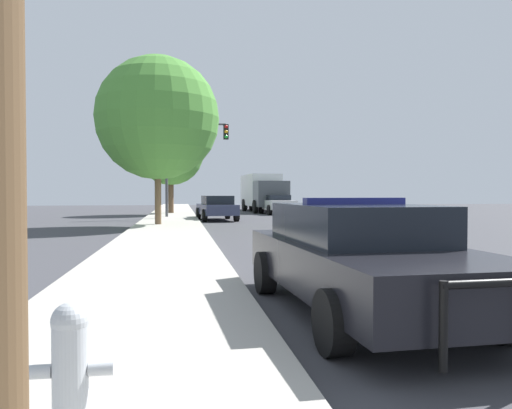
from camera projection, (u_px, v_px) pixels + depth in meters
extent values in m
cube|color=#ADA89E|center=(139.00, 314.00, 6.18)|extent=(3.00, 110.00, 0.13)
cube|color=black|center=(361.00, 266.00, 6.44)|extent=(2.15, 4.96, 0.59)
cube|color=black|center=(354.00, 223.00, 6.66)|extent=(1.77, 2.61, 0.49)
cylinder|color=black|center=(506.00, 313.00, 5.15)|extent=(0.27, 0.66, 0.65)
cylinder|color=black|center=(333.00, 322.00, 4.78)|extent=(0.27, 0.66, 0.65)
cylinder|color=black|center=(378.00, 269.00, 8.11)|extent=(0.27, 0.66, 0.65)
cylinder|color=black|center=(265.00, 273.00, 7.74)|extent=(0.27, 0.66, 0.65)
cylinder|color=black|center=(443.00, 327.00, 3.85)|extent=(0.07, 0.07, 0.71)
cylinder|color=black|center=(493.00, 283.00, 3.93)|extent=(0.91, 0.11, 0.07)
cube|color=navy|center=(354.00, 201.00, 6.66)|extent=(1.39, 0.27, 0.09)
cube|color=navy|center=(429.00, 261.00, 6.63)|extent=(0.18, 3.50, 0.17)
cylinder|color=#B7BCC1|center=(70.00, 381.00, 2.93)|extent=(0.21, 0.21, 0.66)
sphere|color=#B7BCC1|center=(70.00, 321.00, 2.92)|extent=(0.22, 0.22, 0.22)
cylinder|color=#B7BCC1|center=(39.00, 372.00, 2.90)|extent=(0.14, 0.08, 0.08)
cylinder|color=#B7BCC1|center=(101.00, 369.00, 2.95)|extent=(0.14, 0.08, 0.08)
cylinder|color=#424247|center=(167.00, 169.00, 29.36)|extent=(0.16, 0.16, 5.65)
cylinder|color=#424247|center=(196.00, 124.00, 29.56)|extent=(3.51, 0.11, 0.11)
cube|color=black|center=(226.00, 132.00, 29.83)|extent=(0.30, 0.24, 0.90)
sphere|color=red|center=(226.00, 127.00, 29.70)|extent=(0.20, 0.20, 0.20)
sphere|color=orange|center=(226.00, 132.00, 29.71)|extent=(0.20, 0.20, 0.20)
sphere|color=green|center=(226.00, 137.00, 29.71)|extent=(0.20, 0.20, 0.20)
cube|color=silver|center=(258.00, 203.00, 44.34)|extent=(2.00, 4.04, 0.54)
cube|color=black|center=(258.00, 197.00, 44.14)|extent=(1.65, 2.13, 0.48)
cylinder|color=black|center=(246.00, 206.00, 45.37)|extent=(0.28, 0.68, 0.66)
cylinder|color=black|center=(264.00, 206.00, 45.73)|extent=(0.28, 0.68, 0.66)
cylinder|color=black|center=(251.00, 207.00, 42.97)|extent=(0.28, 0.68, 0.66)
cylinder|color=black|center=(271.00, 206.00, 43.34)|extent=(0.28, 0.68, 0.66)
cube|color=silver|center=(277.00, 205.00, 35.67)|extent=(2.05, 4.36, 0.65)
cube|color=black|center=(277.00, 198.00, 35.86)|extent=(1.68, 2.30, 0.37)
cylinder|color=black|center=(294.00, 210.00, 34.57)|extent=(0.28, 0.72, 0.71)
cylinder|color=black|center=(269.00, 210.00, 34.20)|extent=(0.28, 0.72, 0.71)
cylinder|color=black|center=(284.00, 209.00, 37.15)|extent=(0.28, 0.72, 0.71)
cylinder|color=black|center=(261.00, 209.00, 36.79)|extent=(0.28, 0.72, 0.71)
cube|color=#333856|center=(217.00, 209.00, 27.88)|extent=(2.11, 4.47, 0.56)
cube|color=black|center=(217.00, 200.00, 27.66)|extent=(1.69, 2.37, 0.48)
cylinder|color=black|center=(198.00, 213.00, 28.99)|extent=(0.30, 0.70, 0.68)
cylinder|color=black|center=(228.00, 213.00, 29.39)|extent=(0.30, 0.70, 0.68)
cylinder|color=black|center=(205.00, 215.00, 26.38)|extent=(0.30, 0.70, 0.68)
cylinder|color=black|center=(236.00, 215.00, 26.78)|extent=(0.30, 0.70, 0.68)
cube|color=#474C51|center=(271.00, 194.00, 36.81)|extent=(2.44, 2.33, 1.89)
cube|color=white|center=(260.00, 190.00, 40.72)|extent=(2.57, 5.84, 2.49)
cylinder|color=black|center=(285.00, 207.00, 37.27)|extent=(0.32, 1.01, 1.00)
cylinder|color=black|center=(255.00, 207.00, 36.83)|extent=(0.32, 1.01, 1.00)
cylinder|color=black|center=(271.00, 205.00, 42.03)|extent=(0.32, 1.01, 1.00)
cylinder|color=black|center=(244.00, 205.00, 41.60)|extent=(0.32, 1.01, 1.00)
cylinder|color=brown|center=(171.00, 192.00, 34.66)|extent=(0.38, 0.38, 2.95)
sphere|color=#4C8E38|center=(171.00, 152.00, 34.60)|extent=(4.55, 4.55, 4.55)
cylinder|color=brown|center=(158.00, 188.00, 22.45)|extent=(0.29, 0.29, 3.26)
sphere|color=#4C8E38|center=(158.00, 118.00, 22.37)|extent=(5.53, 5.53, 5.53)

